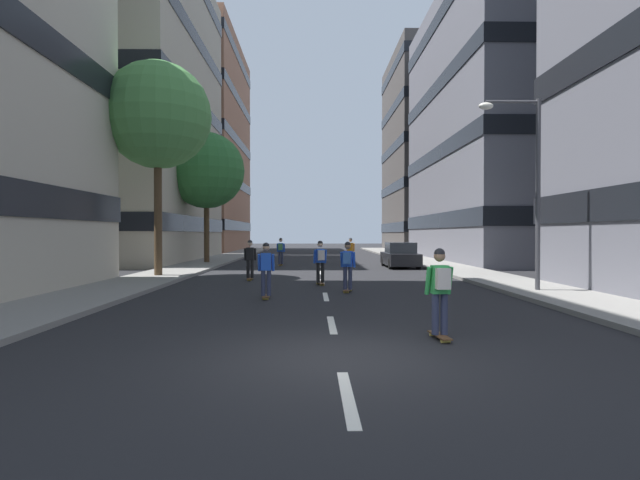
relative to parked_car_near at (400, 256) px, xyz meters
The scene contains 19 objects.
ground_plane 5.18m from the parked_car_near, 162.30° to the left, with size 140.70×140.70×0.00m, color black.
sidewalk_left 13.25m from the parked_car_near, 160.15° to the left, with size 2.92×64.49×0.14m, color gray.
sidewalk_right 5.26m from the parked_car_near, 59.38° to the left, with size 2.92×64.49×0.14m, color gray.
lane_markings 5.07m from the parked_car_near, 167.21° to the left, with size 0.16×52.20×0.01m.
building_left_mid 25.04m from the parked_car_near, 159.60° to the left, with size 14.63×19.14×22.88m.
building_left_far 37.82m from the parked_car_near, 126.02° to the left, with size 14.63×20.72×24.51m.
building_right_mid 16.77m from the parked_car_near, 34.68° to the left, with size 14.63×21.40×20.17m.
building_right_far 33.09m from the parked_car_near, 68.66° to the left, with size 14.63×16.48×23.03m.
parked_car_near is the anchor object (origin of this frame).
street_tree_near 15.79m from the parked_car_near, 150.79° to the right, with size 4.90×4.90×9.82m.
street_tree_mid 14.14m from the parked_car_near, 163.47° to the left, with size 5.12×5.12×8.73m.
streetlamp_right 13.82m from the parked_car_near, 81.41° to the right, with size 2.13×0.30×6.50m.
skater_0 13.29m from the parked_car_near, 107.93° to the right, with size 0.57×0.92×1.78m.
skater_1 11.43m from the parked_car_near, 134.96° to the right, with size 0.53×0.90×1.78m.
skater_2 20.72m from the parked_car_near, 97.92° to the right, with size 0.55×0.92×1.78m.
skater_3 15.86m from the parked_car_near, 115.38° to the right, with size 0.54×0.91×1.78m.
skater_4 3.95m from the parked_car_near, 135.16° to the left, with size 0.55×0.92×1.78m.
skater_5 11.35m from the parked_car_near, 116.15° to the right, with size 0.56×0.92×1.78m.
skater_6 7.61m from the parked_car_near, 165.04° to the left, with size 0.55×0.91×1.78m.
Camera 1 is at (-0.45, -8.29, 2.07)m, focal length 28.12 mm.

